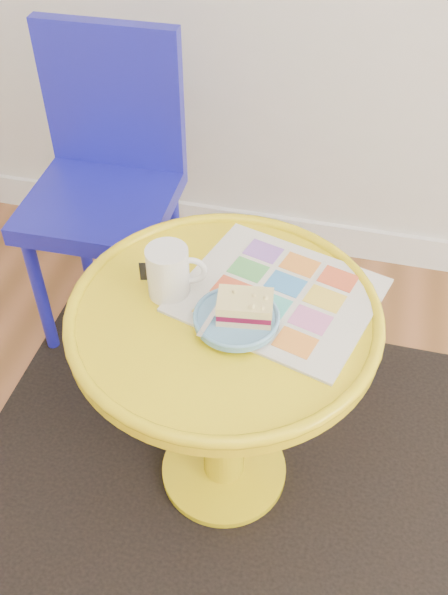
% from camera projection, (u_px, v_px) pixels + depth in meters
% --- Properties ---
extents(room_walls, '(4.00, 4.00, 4.00)m').
position_uv_depth(room_walls, '(45.00, 437.00, 1.73)').
color(room_walls, silver).
rests_on(room_walls, ground).
extents(rug, '(1.31, 1.11, 0.01)m').
position_uv_depth(rug, '(224.00, 471.00, 1.71)').
color(rug, black).
rests_on(rug, ground).
extents(side_table, '(0.62, 0.62, 0.59)m').
position_uv_depth(side_table, '(224.00, 366.00, 1.42)').
color(side_table, yellow).
rests_on(side_table, ground).
extents(chair, '(0.40, 0.40, 0.88)m').
position_uv_depth(chair, '(107.00, 173.00, 1.81)').
color(chair, '#1A1AA9').
rests_on(chair, ground).
extents(newspaper, '(0.45, 0.41, 0.01)m').
position_uv_depth(newspaper, '(278.00, 295.00, 1.34)').
color(newspaper, silver).
rests_on(newspaper, side_table).
extents(mug, '(0.12, 0.08, 0.11)m').
position_uv_depth(mug, '(169.00, 271.00, 1.31)').
color(mug, white).
rests_on(mug, side_table).
extents(plate, '(0.17, 0.17, 0.02)m').
position_uv_depth(plate, '(236.00, 319.00, 1.27)').
color(plate, '#5C96C3').
rests_on(plate, newspaper).
extents(cake_slice, '(0.11, 0.08, 0.05)m').
position_uv_depth(cake_slice, '(245.00, 307.00, 1.25)').
color(cake_slice, '#D3BC8C').
rests_on(cake_slice, plate).
extents(fork, '(0.04, 0.14, 0.00)m').
position_uv_depth(fork, '(216.00, 310.00, 1.27)').
color(fork, silver).
rests_on(fork, plate).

